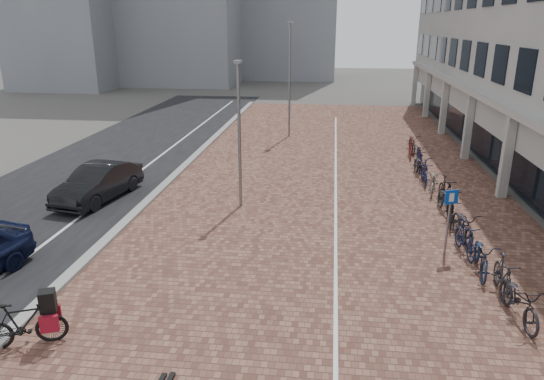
{
  "coord_description": "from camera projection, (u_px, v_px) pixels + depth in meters",
  "views": [
    {
      "loc": [
        1.93,
        -9.79,
        6.69
      ],
      "look_at": [
        0.0,
        6.0,
        1.3
      ],
      "focal_mm": 32.7,
      "sensor_mm": 36.0,
      "label": 1
    }
  ],
  "objects": [
    {
      "name": "lamp_near",
      "position": [
        239.0,
        138.0,
        18.12
      ],
      "size": [
        0.12,
        0.12,
        5.39
      ],
      "primitive_type": "cylinder",
      "color": "slate",
      "rests_on": "ground"
    },
    {
      "name": "shoes",
      "position": [
        166.0,
        380.0,
        9.71
      ],
      "size": [
        0.36,
        0.31,
        0.09
      ],
      "primitive_type": null,
      "rotation": [
        0.0,
        0.0,
        -0.05
      ],
      "color": "black",
      "rests_on": "ground"
    },
    {
      "name": "curb",
      "position": [
        181.0,
        170.0,
        23.42
      ],
      "size": [
        0.35,
        42.0,
        0.14
      ],
      "primitive_type": "cube",
      "color": "gray",
      "rests_on": "ground"
    },
    {
      "name": "street_asphalt",
      "position": [
        102.0,
        169.0,
        23.89
      ],
      "size": [
        8.0,
        50.0,
        0.03
      ],
      "primitive_type": "cube",
      "color": "black",
      "rests_on": "ground"
    },
    {
      "name": "parking_sign",
      "position": [
        449.0,
        213.0,
        14.64
      ],
      "size": [
        0.41,
        0.2,
        2.07
      ],
      "rotation": [
        0.0,
        0.0,
        0.4
      ],
      "color": "slate",
      "rests_on": "ground"
    },
    {
      "name": "ground",
      "position": [
        241.0,
        324.0,
        11.57
      ],
      "size": [
        140.0,
        140.0,
        0.0
      ],
      "primitive_type": "plane",
      "color": "#474442",
      "rests_on": "ground"
    },
    {
      "name": "plaza_brick",
      "position": [
        331.0,
        177.0,
        22.62
      ],
      "size": [
        14.5,
        42.0,
        0.04
      ],
      "primitive_type": "cube",
      "color": "brown",
      "rests_on": "ground"
    },
    {
      "name": "lane_line",
      "position": [
        142.0,
        170.0,
        23.65
      ],
      "size": [
        0.12,
        44.0,
        0.0
      ],
      "primitive_type": "cube",
      "color": "white",
      "rests_on": "street_asphalt"
    },
    {
      "name": "car_dark",
      "position": [
        98.0,
        183.0,
        19.49
      ],
      "size": [
        2.22,
        4.46,
        1.41
      ],
      "primitive_type": "imported",
      "rotation": [
        0.0,
        0.0,
        -0.18
      ],
      "color": "black",
      "rests_on": "ground"
    },
    {
      "name": "lamp_far",
      "position": [
        290.0,
        81.0,
        29.54
      ],
      "size": [
        0.12,
        0.12,
        6.73
      ],
      "primitive_type": "cylinder",
      "color": "slate",
      "rests_on": "ground"
    },
    {
      "name": "parking_line",
      "position": [
        336.0,
        176.0,
        22.59
      ],
      "size": [
        0.1,
        30.0,
        0.0
      ],
      "primitive_type": "cube",
      "color": "white",
      "rests_on": "plaza_brick"
    },
    {
      "name": "bike_row",
      "position": [
        440.0,
        190.0,
        19.2
      ],
      "size": [
        1.34,
        18.1,
        1.05
      ],
      "color": "black",
      "rests_on": "ground"
    },
    {
      "name": "hero_bike",
      "position": [
        23.0,
        323.0,
        10.62
      ],
      "size": [
        1.85,
        1.16,
        1.27
      ],
      "rotation": [
        0.0,
        0.0,
        1.97
      ],
      "color": "black",
      "rests_on": "ground"
    }
  ]
}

